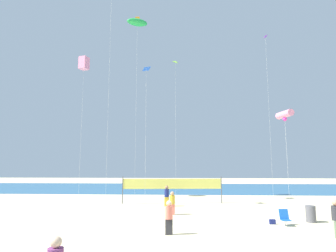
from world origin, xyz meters
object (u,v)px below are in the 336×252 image
at_px(kite_lime_diamond, 175,64).
at_px(beachgoer_navy_shirt, 167,195).
at_px(trash_barrel, 311,214).
at_px(kite_pink_box, 84,63).
at_px(folding_beach_chair, 285,217).
at_px(kite_pink_tube, 285,115).
at_px(kite_violet_diamond, 266,45).
at_px(beachgoer_mustard_shirt, 172,202).
at_px(beachgoer_coral_shirt, 169,216).
at_px(beachgoer_charcoal_shirt, 336,217).
at_px(kite_blue_diamond, 146,70).
at_px(kite_green_inflatable, 137,22).
at_px(beach_handbag, 272,222).
at_px(volleyball_net, 172,185).

bearing_deg(kite_lime_diamond, beachgoer_navy_shirt, -95.19).
xyz_separation_m(trash_barrel, kite_pink_box, (-18.59, 11.39, 14.08)).
bearing_deg(beachgoer_navy_shirt, folding_beach_chair, -102.34).
distance_m(kite_pink_tube, kite_violet_diamond, 14.45).
height_order(beachgoer_mustard_shirt, kite_violet_diamond, kite_violet_diamond).
relative_size(beachgoer_coral_shirt, kite_pink_tube, 0.23).
relative_size(beachgoer_charcoal_shirt, kite_blue_diamond, 0.15).
xyz_separation_m(beachgoer_mustard_shirt, kite_blue_diamond, (-2.49, 3.96, 11.02)).
bearing_deg(beachgoer_mustard_shirt, kite_lime_diamond, -43.36).
height_order(beachgoer_navy_shirt, folding_beach_chair, beachgoer_navy_shirt).
bearing_deg(beachgoer_charcoal_shirt, kite_green_inflatable, -78.80).
relative_size(beachgoer_mustard_shirt, beachgoer_coral_shirt, 0.96).
bearing_deg(kite_violet_diamond, beach_handbag, -107.20).
bearing_deg(kite_blue_diamond, beachgoer_coral_shirt, -75.14).
bearing_deg(beach_handbag, beachgoer_mustard_shirt, 154.50).
bearing_deg(beachgoer_coral_shirt, beachgoer_charcoal_shirt, 39.21).
distance_m(folding_beach_chair, beach_handbag, 0.76).
height_order(beachgoer_charcoal_shirt, beach_handbag, beachgoer_charcoal_shirt).
bearing_deg(kite_pink_tube, beachgoer_charcoal_shirt, -86.60).
bearing_deg(beach_handbag, folding_beach_chair, -27.45).
distance_m(beachgoer_mustard_shirt, trash_barrel, 8.73).
bearing_deg(volleyball_net, beachgoer_coral_shirt, -88.49).
height_order(trash_barrel, volleyball_net, volleyball_net).
distance_m(kite_blue_diamond, kite_green_inflatable, 9.90).
distance_m(beachgoer_charcoal_shirt, kite_pink_tube, 7.85).
xyz_separation_m(kite_blue_diamond, kite_lime_diamond, (2.46, 6.56, 2.92)).
xyz_separation_m(beachgoer_charcoal_shirt, kite_violet_diamond, (1.82, 15.74, 15.51)).
relative_size(volleyball_net, kite_violet_diamond, 0.51).
distance_m(beach_handbag, kite_pink_box, 24.76).
xyz_separation_m(beachgoer_charcoal_shirt, kite_pink_box, (-18.19, 15.13, 13.62)).
bearing_deg(kite_pink_box, kite_pink_tube, -29.10).
relative_size(beachgoer_navy_shirt, kite_green_inflatable, 0.08).
xyz_separation_m(beachgoer_charcoal_shirt, folding_beach_chair, (-1.50, 2.71, -0.48)).
relative_size(kite_green_inflatable, kite_pink_box, 1.33).
distance_m(beachgoer_coral_shirt, folding_beach_chair, 6.98).
distance_m(kite_green_inflatable, kite_violet_diamond, 14.58).
distance_m(beachgoer_mustard_shirt, volleyball_net, 5.85).
xyz_separation_m(beachgoer_charcoal_shirt, beachgoer_coral_shirt, (-8.00, 0.20, -0.07)).
xyz_separation_m(kite_lime_diamond, kite_pink_tube, (7.79, -11.22, -7.93)).
relative_size(kite_pink_tube, kite_violet_diamond, 0.40).
bearing_deg(kite_pink_tube, beach_handbag, -130.12).
distance_m(beachgoer_coral_shirt, beach_handbag, 6.58).
bearing_deg(kite_blue_diamond, kite_green_inflatable, 107.51).
height_order(beachgoer_mustard_shirt, beachgoer_navy_shirt, beachgoer_navy_shirt).
xyz_separation_m(beachgoer_navy_shirt, volleyball_net, (0.39, 1.81, 0.74)).
bearing_deg(beachgoer_charcoal_shirt, kite_pink_box, -66.78).
distance_m(beachgoer_navy_shirt, beachgoer_coral_shirt, 9.67).
bearing_deg(beachgoer_charcoal_shirt, beach_handbag, -82.21).
height_order(kite_blue_diamond, kite_green_inflatable, kite_green_inflatable).
distance_m(beachgoer_navy_shirt, kite_violet_diamond, 19.67).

